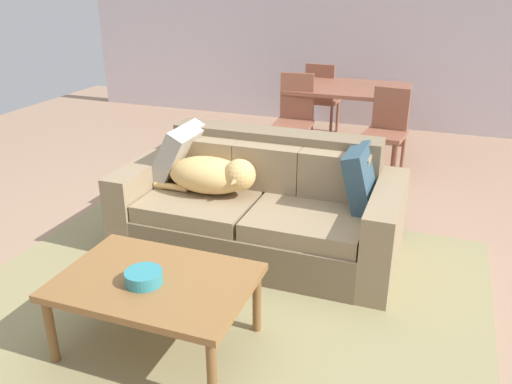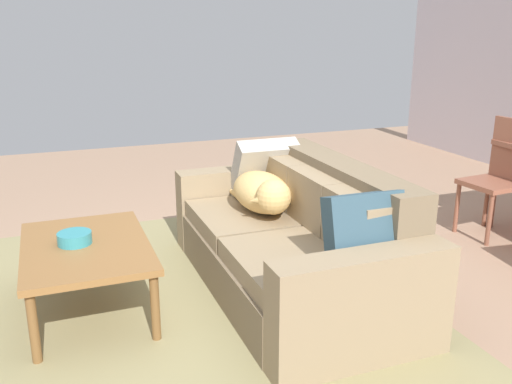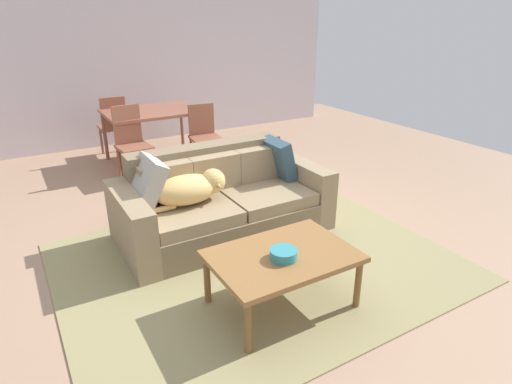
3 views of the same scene
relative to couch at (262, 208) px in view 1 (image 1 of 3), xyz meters
name	(u,v)px [view 1 (image 1 of 3)]	position (x,y,z in m)	size (l,w,h in m)	color
ground_plane	(255,259)	(0.02, -0.21, -0.32)	(10.00, 10.00, 0.00)	tan
back_partition	(361,22)	(0.02, 3.79, 1.03)	(8.00, 0.12, 2.70)	silver
area_rug	(226,293)	(0.00, -0.69, -0.31)	(3.27, 2.62, 0.01)	#948A5D
couch	(262,208)	(0.00, 0.00, 0.00)	(2.02, 0.99, 0.83)	#78664D
dog_on_left_cushion	(214,175)	(-0.34, -0.10, 0.26)	(0.79, 0.37, 0.29)	#DDB269
throw_pillow_by_left_arm	(178,154)	(-0.71, 0.06, 0.32)	(0.14, 0.46, 0.46)	#A9A499
throw_pillow_by_right_arm	(362,179)	(0.71, 0.06, 0.31)	(0.13, 0.43, 0.43)	#33505F
coffee_table	(156,286)	(-0.14, -1.30, 0.08)	(1.03, 0.72, 0.44)	olive
bowl_on_coffee_table	(144,277)	(-0.17, -1.35, 0.16)	(0.20, 0.20, 0.07)	teal
dining_table	(348,93)	(0.15, 2.51, 0.38)	(1.31, 0.98, 0.76)	#925640
dining_chair_near_left	(295,115)	(-0.32, 1.96, 0.21)	(0.43, 0.43, 0.96)	#925640
dining_chair_near_right	(386,128)	(0.67, 1.87, 0.18)	(0.45, 0.45, 0.89)	#925640
dining_chair_far_left	(321,96)	(-0.29, 3.05, 0.19)	(0.41, 0.41, 0.92)	#925640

